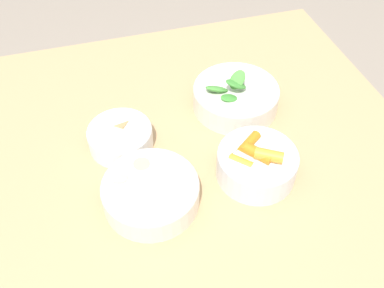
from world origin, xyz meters
The scene contains 5 objects.
dining_table centered at (0.00, 0.00, 0.65)m, with size 1.01×1.04×0.77m.
bowl_carrots centered at (-0.14, 0.03, 0.80)m, with size 0.15×0.15×0.08m.
bowl_greens centered at (-0.17, -0.17, 0.80)m, with size 0.19×0.19×0.10m.
bowl_beans_hotdog centered at (0.07, 0.03, 0.79)m, with size 0.18×0.18×0.05m.
bowl_cookies centered at (0.10, -0.12, 0.79)m, with size 0.13×0.14×0.05m.
Camera 1 is at (0.13, 0.50, 1.42)m, focal length 40.00 mm.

